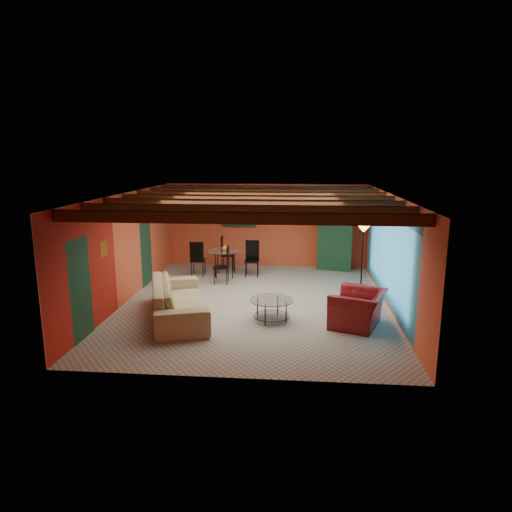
# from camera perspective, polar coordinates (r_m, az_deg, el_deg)

# --- Properties ---
(room) EXTENTS (6.52, 8.01, 2.71)m
(room) POSITION_cam_1_polar(r_m,az_deg,el_deg) (11.18, -0.04, 5.97)
(room) COLOR #9C978B
(room) RESTS_ON ground
(sofa) EXTENTS (1.95, 3.08, 0.84)m
(sofa) POSITION_cam_1_polar(r_m,az_deg,el_deg) (10.57, -9.60, -5.37)
(sofa) COLOR #94835F
(sofa) RESTS_ON ground
(armchair) EXTENTS (1.40, 1.49, 0.78)m
(armchair) POSITION_cam_1_polar(r_m,az_deg,el_deg) (10.18, 12.52, -6.38)
(armchair) COLOR maroon
(armchair) RESTS_ON ground
(coffee_table) EXTENTS (1.29, 1.29, 0.50)m
(coffee_table) POSITION_cam_1_polar(r_m,az_deg,el_deg) (10.30, 1.95, -6.67)
(coffee_table) COLOR silver
(coffee_table) RESTS_ON ground
(dining_table) EXTENTS (2.14, 2.14, 1.09)m
(dining_table) POSITION_cam_1_polar(r_m,az_deg,el_deg) (13.99, -3.87, -0.29)
(dining_table) COLOR silver
(dining_table) RESTS_ON ground
(armoire) EXTENTS (1.12, 0.71, 1.81)m
(armoire) POSITION_cam_1_polar(r_m,az_deg,el_deg) (14.95, 9.64, 1.81)
(armoire) COLOR maroon
(armoire) RESTS_ON ground
(floor_lamp) EXTENTS (0.47, 0.47, 2.00)m
(floor_lamp) POSITION_cam_1_polar(r_m,az_deg,el_deg) (11.70, 13.00, -0.83)
(floor_lamp) COLOR black
(floor_lamp) RESTS_ON ground
(ceiling_fan) EXTENTS (1.50, 1.50, 0.44)m
(ceiling_fan) POSITION_cam_1_polar(r_m,az_deg,el_deg) (11.07, -0.09, 5.90)
(ceiling_fan) COLOR #472614
(ceiling_fan) RESTS_ON ceiling
(painting) EXTENTS (1.05, 0.03, 0.65)m
(painting) POSITION_cam_1_polar(r_m,az_deg,el_deg) (15.16, -2.13, 4.97)
(painting) COLOR black
(painting) RESTS_ON wall_back
(potted_plant) EXTENTS (0.50, 0.46, 0.47)m
(potted_plant) POSITION_cam_1_polar(r_m,az_deg,el_deg) (14.79, 9.80, 6.16)
(potted_plant) COLOR #26661E
(potted_plant) RESTS_ON armoire
(vase) EXTENTS (0.21, 0.21, 0.19)m
(vase) POSITION_cam_1_polar(r_m,az_deg,el_deg) (13.86, -3.91, 2.29)
(vase) COLOR orange
(vase) RESTS_ON dining_table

